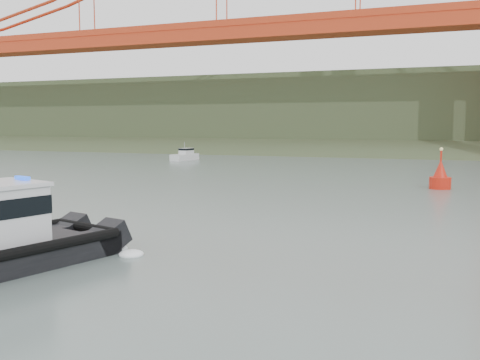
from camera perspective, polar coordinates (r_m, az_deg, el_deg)
name	(u,v)px	position (r m, az deg, el deg)	size (l,w,h in m)	color
ground	(190,264)	(21.89, -5.37, -8.90)	(400.00, 400.00, 0.00)	slate
headlands	(405,119)	(144.78, 17.22, 6.26)	(500.00, 105.36, 27.12)	#324225
motorboat	(185,156)	(84.21, -5.88, 2.61)	(2.61, 5.63, 2.98)	silver
nav_buoy	(440,177)	(49.80, 20.58, 0.27)	(1.83, 1.83, 3.82)	red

